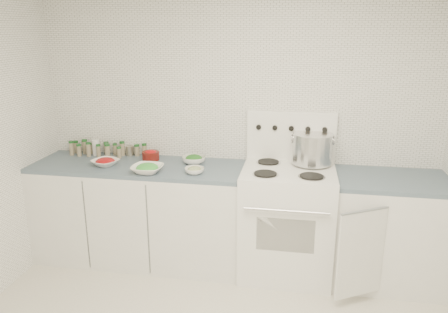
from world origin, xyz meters
TOP-DOWN VIEW (x-y plane):
  - room_walls at (0.00, 0.00)m, footprint 3.54×3.04m
  - counter_left at (-0.82, 1.19)m, footprint 1.85×0.62m
  - stove at (0.48, 1.19)m, footprint 0.76×0.70m
  - counter_right at (1.30, 1.19)m, footprint 0.89×0.83m
  - stock_pot at (0.66, 1.35)m, footprint 0.36×0.33m
  - bowl_tomato at (-1.09, 1.12)m, footprint 0.29×0.29m
  - bowl_snowpea at (-0.67, 0.99)m, footprint 0.27×0.27m
  - bowl_broccoli at (-0.35, 1.31)m, footprint 0.21×0.21m
  - bowl_zucchini at (-0.28, 1.04)m, footprint 0.21×0.21m
  - bowl_pepper at (-0.76, 1.34)m, footprint 0.15×0.15m
  - salt_canister at (-1.32, 1.41)m, footprint 0.07×0.07m
  - tin_can at (-1.00, 1.45)m, footprint 0.08×0.08m
  - spice_cluster at (-1.25, 1.40)m, footprint 0.73×0.16m

SIDE VIEW (x-z plane):
  - counter_right at x=1.30m, z-range 0.00..0.90m
  - counter_left at x=-0.82m, z-range 0.00..0.90m
  - stove at x=0.48m, z-range -0.18..1.18m
  - bowl_zucchini at x=-0.28m, z-range 0.90..0.96m
  - bowl_tomato at x=-1.09m, z-range 0.89..0.97m
  - bowl_snowpea at x=-0.67m, z-range 0.89..0.98m
  - bowl_broccoli at x=-0.35m, z-range 0.90..0.98m
  - tin_can at x=-1.00m, z-range 0.90..0.99m
  - bowl_pepper at x=-0.76m, z-range 0.90..0.99m
  - spice_cluster at x=-1.25m, z-range 0.89..1.03m
  - salt_canister at x=-1.32m, z-range 0.90..1.04m
  - stock_pot at x=0.66m, z-range 0.96..1.21m
  - room_walls at x=0.00m, z-range 0.30..2.82m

